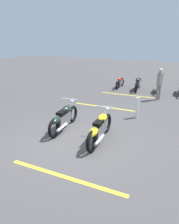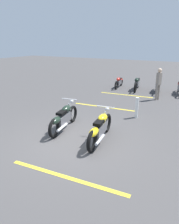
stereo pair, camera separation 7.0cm
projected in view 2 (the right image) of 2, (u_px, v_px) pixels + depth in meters
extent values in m
plane|color=#474444|center=(74.00, 140.00, 7.00)|extent=(60.00, 60.00, 0.00)
torus|color=black|center=(107.00, 123.00, 7.53)|extent=(0.68, 0.20, 0.67)
torus|color=black|center=(92.00, 141.00, 6.16)|extent=(0.68, 0.20, 0.67)
cube|color=#59595E|center=(100.00, 129.00, 6.78)|extent=(0.86, 0.33, 0.32)
ellipsoid|color=yellow|center=(103.00, 118.00, 6.92)|extent=(0.55, 0.34, 0.24)
ellipsoid|color=yellow|center=(94.00, 132.00, 6.23)|extent=(0.59, 0.31, 0.22)
cube|color=black|center=(99.00, 123.00, 6.57)|extent=(0.47, 0.29, 0.09)
cylinder|color=silver|center=(106.00, 118.00, 7.25)|extent=(0.27, 0.09, 0.56)
cylinder|color=silver|center=(105.00, 107.00, 7.07)|extent=(0.12, 0.62, 0.04)
sphere|color=silver|center=(107.00, 109.00, 7.29)|extent=(0.15, 0.15, 0.15)
cylinder|color=silver|center=(100.00, 140.00, 6.43)|extent=(0.71, 0.18, 0.09)
torus|color=black|center=(73.00, 114.00, 8.46)|extent=(0.68, 0.22, 0.67)
torus|color=black|center=(54.00, 128.00, 7.07)|extent=(0.68, 0.22, 0.67)
cube|color=#59595E|center=(64.00, 119.00, 7.69)|extent=(0.86, 0.35, 0.32)
ellipsoid|color=black|center=(66.00, 109.00, 7.83)|extent=(0.56, 0.36, 0.24)
ellipsoid|color=black|center=(56.00, 120.00, 7.14)|extent=(0.59, 0.33, 0.22)
cube|color=black|center=(62.00, 113.00, 7.48)|extent=(0.47, 0.31, 0.09)
cylinder|color=silver|center=(70.00, 109.00, 8.17)|extent=(0.27, 0.10, 0.56)
cylinder|color=silver|center=(69.00, 99.00, 7.99)|extent=(0.14, 0.62, 0.04)
sphere|color=silver|center=(72.00, 101.00, 8.21)|extent=(0.15, 0.15, 0.15)
cylinder|color=silver|center=(62.00, 127.00, 7.34)|extent=(0.71, 0.20, 0.09)
torus|color=black|center=(179.00, 87.00, 13.46)|extent=(0.65, 0.23, 0.65)
torus|color=black|center=(157.00, 90.00, 12.63)|extent=(0.62, 0.23, 0.61)
torus|color=black|center=(157.00, 85.00, 13.92)|extent=(0.62, 0.23, 0.61)
cube|color=#59595E|center=(157.00, 86.00, 13.29)|extent=(0.79, 0.37, 0.29)
ellipsoid|color=black|center=(158.00, 83.00, 12.98)|extent=(0.52, 0.35, 0.22)
ellipsoid|color=black|center=(157.00, 83.00, 13.72)|extent=(0.55, 0.33, 0.20)
cube|color=black|center=(158.00, 82.00, 13.32)|extent=(0.44, 0.30, 0.08)
torus|color=black|center=(135.00, 87.00, 13.18)|extent=(0.68, 0.22, 0.67)
torus|color=black|center=(138.00, 83.00, 14.57)|extent=(0.68, 0.22, 0.67)
cube|color=#59595E|center=(137.00, 84.00, 13.89)|extent=(0.87, 0.36, 0.32)
ellipsoid|color=black|center=(137.00, 80.00, 13.56)|extent=(0.56, 0.37, 0.24)
ellipsoid|color=black|center=(138.00, 80.00, 14.36)|extent=(0.59, 0.33, 0.22)
cube|color=black|center=(138.00, 79.00, 13.92)|extent=(0.47, 0.31, 0.09)
torus|color=black|center=(116.00, 85.00, 14.05)|extent=(0.58, 0.16, 0.58)
torus|color=black|center=(121.00, 82.00, 15.22)|extent=(0.58, 0.16, 0.58)
cube|color=#59595E|center=(119.00, 82.00, 14.65)|extent=(0.74, 0.27, 0.28)
ellipsoid|color=red|center=(118.00, 79.00, 14.36)|extent=(0.47, 0.29, 0.21)
ellipsoid|color=red|center=(121.00, 79.00, 15.04)|extent=(0.50, 0.26, 0.19)
cube|color=black|center=(120.00, 79.00, 14.67)|extent=(0.40, 0.25, 0.08)
cylinder|color=gray|center=(158.00, 92.00, 11.64)|extent=(0.12, 0.12, 0.83)
cylinder|color=gray|center=(157.00, 93.00, 11.55)|extent=(0.12, 0.12, 0.83)
cube|color=gray|center=(159.00, 79.00, 11.35)|extent=(0.30, 0.28, 0.66)
sphere|color=beige|center=(160.00, 70.00, 11.21)|extent=(0.23, 0.23, 0.23)
cylinder|color=white|center=(137.00, 108.00, 8.88)|extent=(0.14, 0.14, 0.88)
cube|color=yellow|center=(66.00, 177.00, 5.09)|extent=(0.34, 3.20, 0.01)
cube|color=yellow|center=(104.00, 107.00, 10.43)|extent=(0.34, 3.20, 0.01)
cube|color=yellow|center=(126.00, 95.00, 12.73)|extent=(0.34, 3.20, 0.01)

